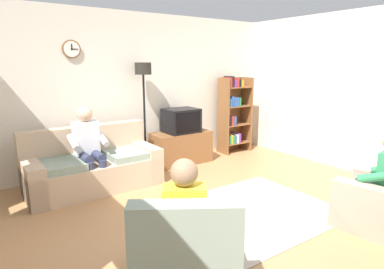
% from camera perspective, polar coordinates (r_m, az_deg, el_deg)
% --- Properties ---
extents(ground_plane, '(12.00, 12.00, 0.00)m').
position_cam_1_polar(ground_plane, '(4.20, 7.41, -13.79)').
color(ground_plane, '#B27F51').
extents(back_wall_assembly, '(6.20, 0.17, 2.70)m').
position_cam_1_polar(back_wall_assembly, '(6.03, -9.49, 7.47)').
color(back_wall_assembly, silver).
rests_on(back_wall_assembly, ground_plane).
extents(right_wall, '(0.12, 5.80, 2.70)m').
position_cam_1_polar(right_wall, '(6.11, 28.31, 6.23)').
color(right_wall, silver).
rests_on(right_wall, ground_plane).
extents(couch, '(1.91, 0.91, 0.90)m').
position_cam_1_polar(couch, '(5.14, -16.79, -5.52)').
color(couch, tan).
rests_on(couch, ground_plane).
extents(tv_stand, '(1.10, 0.56, 0.59)m').
position_cam_1_polar(tv_stand, '(6.17, -1.97, -2.24)').
color(tv_stand, brown).
rests_on(tv_stand, ground_plane).
extents(tv, '(0.60, 0.49, 0.44)m').
position_cam_1_polar(tv, '(6.04, -1.88, 2.43)').
color(tv, black).
rests_on(tv, tv_stand).
extents(bookshelf, '(0.68, 0.36, 1.58)m').
position_cam_1_polar(bookshelf, '(6.91, 7.06, 3.70)').
color(bookshelf, brown).
rests_on(bookshelf, ground_plane).
extents(floor_lamp, '(0.28, 0.28, 1.85)m').
position_cam_1_polar(floor_lamp, '(5.73, -8.39, 8.26)').
color(floor_lamp, black).
rests_on(floor_lamp, ground_plane).
extents(armchair_near_window, '(1.15, 1.17, 0.90)m').
position_cam_1_polar(armchair_near_window, '(2.87, -1.30, -20.37)').
color(armchair_near_window, gray).
rests_on(armchair_near_window, ground_plane).
extents(area_rug, '(2.20, 1.70, 0.01)m').
position_cam_1_polar(area_rug, '(4.29, 9.47, -13.21)').
color(area_rug, '#AD9E8E').
rests_on(area_rug, ground_plane).
extents(person_on_couch, '(0.51, 0.54, 1.24)m').
position_cam_1_polar(person_on_couch, '(4.92, -17.47, -1.70)').
color(person_on_couch, silver).
rests_on(person_on_couch, ground_plane).
extents(person_in_left_armchair, '(0.61, 0.64, 1.12)m').
position_cam_1_polar(person_in_left_armchair, '(2.79, -1.37, -13.92)').
color(person_in_left_armchair, yellow).
rests_on(person_in_left_armchair, ground_plane).
extents(person_in_right_armchair, '(0.55, 0.58, 1.12)m').
position_cam_1_polar(person_in_right_armchair, '(4.26, 29.91, -6.26)').
color(person_in_right_armchair, '#338C59').
rests_on(person_in_right_armchair, ground_plane).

